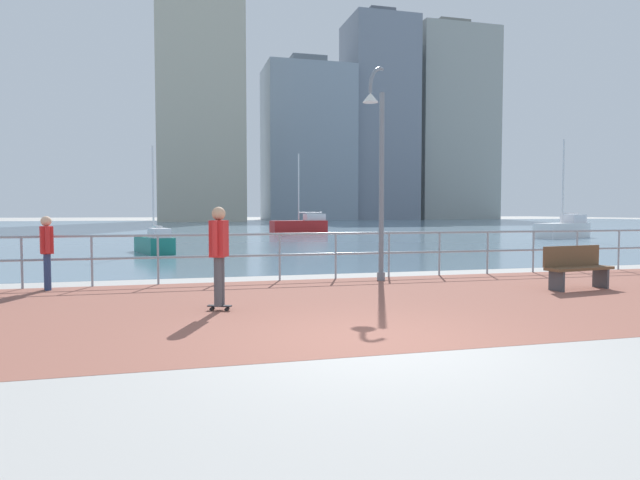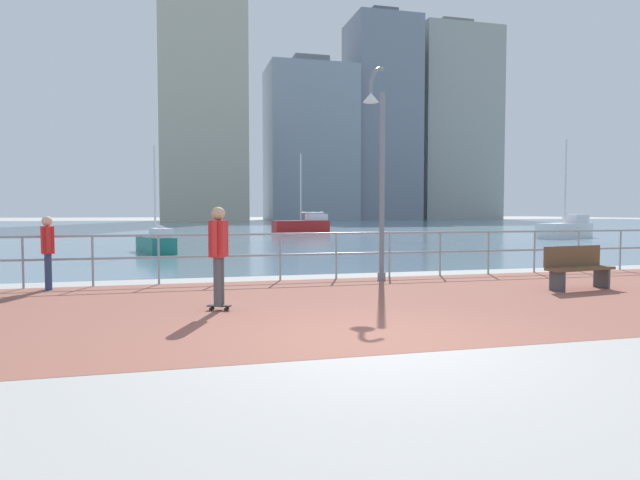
% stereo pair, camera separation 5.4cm
% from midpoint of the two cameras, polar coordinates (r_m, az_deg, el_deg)
% --- Properties ---
extents(ground, '(220.00, 220.00, 0.00)m').
position_cam_midpoint_polar(ground, '(46.64, -11.76, 0.89)').
color(ground, '#ADAAA5').
extents(brick_paving, '(28.00, 7.09, 0.01)m').
position_cam_midpoint_polar(brick_paving, '(9.88, -0.56, -6.67)').
color(brick_paving, '#935647').
rests_on(brick_paving, ground).
extents(harbor_water, '(180.00, 88.00, 0.00)m').
position_cam_midpoint_polar(harbor_water, '(58.06, -12.34, 1.29)').
color(harbor_water, slate).
rests_on(harbor_water, ground).
extents(waterfront_railing, '(25.25, 0.06, 1.15)m').
position_cam_midpoint_polar(waterfront_railing, '(13.24, -4.31, -0.80)').
color(waterfront_railing, '#8C99A3').
rests_on(waterfront_railing, ground).
extents(lamppost, '(0.69, 0.62, 5.06)m').
position_cam_midpoint_polar(lamppost, '(13.17, 5.91, 7.92)').
color(lamppost, slate).
rests_on(lamppost, ground).
extents(skateboarder, '(0.41, 0.54, 1.74)m').
position_cam_midpoint_polar(skateboarder, '(9.33, -10.56, -0.86)').
color(skateboarder, black).
rests_on(skateboarder, ground).
extents(bystander, '(0.32, 0.55, 1.56)m').
position_cam_midpoint_polar(bystander, '(12.94, -26.50, -0.65)').
color(bystander, navy).
rests_on(bystander, ground).
extents(park_bench, '(1.65, 0.68, 0.92)m').
position_cam_midpoint_polar(park_bench, '(12.97, 24.90, -2.53)').
color(park_bench, brown).
rests_on(park_bench, ground).
extents(sailboat_white, '(4.52, 2.87, 6.08)m').
position_cam_midpoint_polar(sailboat_white, '(37.51, 23.82, 1.09)').
color(sailboat_white, white).
rests_on(sailboat_white, ground).
extents(sailboat_red, '(4.49, 1.91, 6.11)m').
position_cam_midpoint_polar(sailboat_red, '(42.99, -2.04, 1.55)').
color(sailboat_red, '#B21E1E').
rests_on(sailboat_red, ground).
extents(sailboat_yellow, '(1.70, 3.17, 4.25)m').
position_cam_midpoint_polar(sailboat_yellow, '(22.84, -16.79, -0.29)').
color(sailboat_yellow, '#197266').
rests_on(sailboat_yellow, ground).
extents(tower_slate, '(13.64, 14.08, 45.82)m').
position_cam_midpoint_polar(tower_slate, '(96.31, -12.36, 15.16)').
color(tower_slate, '#B2AD99').
rests_on(tower_slate, ground).
extents(tower_beige, '(17.11, 13.21, 41.47)m').
position_cam_midpoint_polar(tower_beige, '(122.75, 13.17, 11.46)').
color(tower_beige, '#939993').
rests_on(tower_beige, ground).
extents(tower_steel, '(16.35, 11.97, 30.63)m').
position_cam_midpoint_polar(tower_steel, '(106.32, -1.31, 9.92)').
color(tower_steel, '#8493A3').
rests_on(tower_steel, ground).
extents(tower_concrete, '(12.81, 12.56, 41.22)m').
position_cam_midpoint_polar(tower_concrete, '(113.13, 6.07, 12.19)').
color(tower_concrete, slate).
rests_on(tower_concrete, ground).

